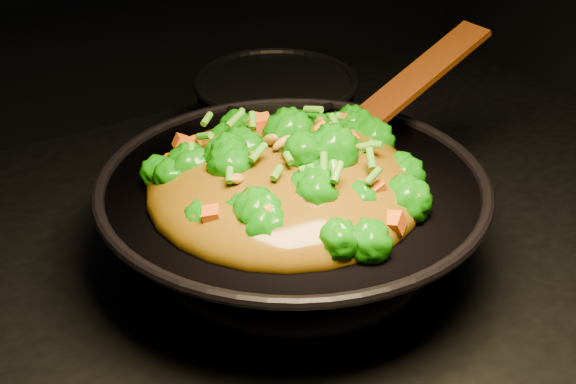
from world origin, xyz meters
TOP-DOWN VIEW (x-y plane):
  - wok at (-0.05, -0.02)m, footprint 0.54×0.54m
  - stir_fry at (-0.07, -0.04)m, footprint 0.38×0.38m
  - spatula at (0.12, 0.02)m, footprint 0.28×0.07m
  - back_pot at (0.08, 0.23)m, footprint 0.23×0.23m

SIDE VIEW (x-z plane):
  - wok at x=-0.05m, z-range 0.90..1.02m
  - back_pot at x=0.08m, z-range 0.90..1.02m
  - spatula at x=0.12m, z-range 1.01..1.12m
  - stir_fry at x=-0.07m, z-range 1.02..1.12m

